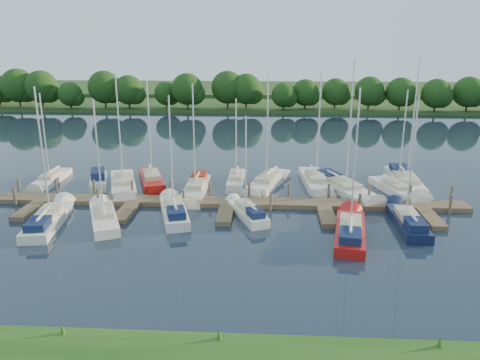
# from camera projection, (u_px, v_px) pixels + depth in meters

# --- Properties ---
(ground) EXTENTS (260.00, 260.00, 0.00)m
(ground) POSITION_uv_depth(u_px,v_px,m) (219.00, 243.00, 32.27)
(ground) COLOR #192033
(ground) RESTS_ON ground
(dock) EXTENTS (40.00, 6.00, 0.40)m
(dock) POSITION_uv_depth(u_px,v_px,m) (228.00, 205.00, 39.21)
(dock) COLOR brown
(dock) RESTS_ON ground
(mooring_pilings) EXTENTS (38.24, 2.84, 2.00)m
(mooring_pilings) POSITION_uv_depth(u_px,v_px,m) (229.00, 196.00, 40.17)
(mooring_pilings) COLOR #473D33
(mooring_pilings) RESTS_ON ground
(far_shore) EXTENTS (180.00, 30.00, 0.60)m
(far_shore) POSITION_uv_depth(u_px,v_px,m) (253.00, 103.00, 103.95)
(far_shore) COLOR #234018
(far_shore) RESTS_ON ground
(distant_hill) EXTENTS (220.00, 40.00, 1.40)m
(distant_hill) POSITION_uv_depth(u_px,v_px,m) (256.00, 90.00, 127.76)
(distant_hill) COLOR #395726
(distant_hill) RESTS_ON ground
(treeline) EXTENTS (146.89, 9.78, 8.31)m
(treeline) POSITION_uv_depth(u_px,v_px,m) (243.00, 91.00, 90.54)
(treeline) COLOR #38281C
(treeline) RESTS_ON ground
(sailboat_n_0) EXTENTS (1.84, 7.12, 9.10)m
(sailboat_n_0) POSITION_uv_depth(u_px,v_px,m) (51.00, 180.00, 46.01)
(sailboat_n_0) COLOR silver
(sailboat_n_0) RESTS_ON ground
(motorboat) EXTENTS (2.96, 5.52, 1.75)m
(motorboat) POSITION_uv_depth(u_px,v_px,m) (98.00, 181.00, 45.43)
(motorboat) COLOR silver
(motorboat) RESTS_ON ground
(sailboat_n_2) EXTENTS (4.50, 9.11, 11.54)m
(sailboat_n_2) POSITION_uv_depth(u_px,v_px,m) (123.00, 186.00, 44.06)
(sailboat_n_2) COLOR silver
(sailboat_n_2) RESTS_ON ground
(sailboat_n_3) EXTENTS (4.07, 8.13, 10.55)m
(sailboat_n_3) POSITION_uv_depth(u_px,v_px,m) (152.00, 182.00, 45.41)
(sailboat_n_3) COLOR #AF1310
(sailboat_n_3) RESTS_ON ground
(sailboat_n_4) EXTENTS (1.98, 8.00, 10.40)m
(sailboat_n_4) POSITION_uv_depth(u_px,v_px,m) (196.00, 190.00, 42.78)
(sailboat_n_4) COLOR silver
(sailboat_n_4) RESTS_ON ground
(sailboat_n_5) EXTENTS (1.67, 6.70, 8.66)m
(sailboat_n_5) POSITION_uv_depth(u_px,v_px,m) (236.00, 181.00, 45.70)
(sailboat_n_5) COLOR silver
(sailboat_n_5) RESTS_ON ground
(sailboat_n_6) EXTENTS (4.36, 8.63, 11.02)m
(sailboat_n_6) POSITION_uv_depth(u_px,v_px,m) (267.00, 184.00, 44.84)
(sailboat_n_6) COLOR silver
(sailboat_n_6) RESTS_ON ground
(sailboat_n_7) EXTENTS (2.73, 8.99, 11.37)m
(sailboat_n_7) POSITION_uv_depth(u_px,v_px,m) (315.00, 183.00, 45.03)
(sailboat_n_7) COLOR silver
(sailboat_n_7) RESTS_ON ground
(sailboat_n_8) EXTENTS (5.39, 9.68, 12.32)m
(sailboat_n_8) POSITION_uv_depth(u_px,v_px,m) (343.00, 188.00, 43.34)
(sailboat_n_8) COLOR silver
(sailboat_n_8) RESTS_ON ground
(sailboat_n_9) EXTENTS (3.56, 7.70, 9.76)m
(sailboat_n_9) POSITION_uv_depth(u_px,v_px,m) (396.00, 191.00, 42.77)
(sailboat_n_9) COLOR silver
(sailboat_n_9) RESTS_ON ground
(sailboat_n_10) EXTENTS (2.88, 10.19, 12.76)m
(sailboat_n_10) POSITION_uv_depth(u_px,v_px,m) (406.00, 183.00, 45.01)
(sailboat_n_10) COLOR silver
(sailboat_n_10) RESTS_ON ground
(sailboat_s_0) EXTENTS (3.01, 8.50, 10.74)m
(sailboat_s_0) POSITION_uv_depth(u_px,v_px,m) (49.00, 221.00, 35.46)
(sailboat_s_0) COLOR silver
(sailboat_s_0) RESTS_ON ground
(sailboat_s_1) EXTENTS (4.20, 7.46, 9.84)m
(sailboat_s_1) POSITION_uv_depth(u_px,v_px,m) (104.00, 219.00, 35.97)
(sailboat_s_1) COLOR silver
(sailboat_s_1) RESTS_ON ground
(sailboat_s_2) EXTENTS (3.58, 7.68, 9.96)m
(sailboat_s_2) POSITION_uv_depth(u_px,v_px,m) (174.00, 212.00, 37.10)
(sailboat_s_2) COLOR silver
(sailboat_s_2) RESTS_ON ground
(sailboat_s_3) EXTENTS (3.59, 6.29, 8.37)m
(sailboat_s_3) POSITION_uv_depth(u_px,v_px,m) (247.00, 213.00, 37.02)
(sailboat_s_3) COLOR silver
(sailboat_s_3) RESTS_ON ground
(sailboat_s_4) EXTENTS (3.22, 8.58, 10.87)m
(sailboat_s_4) POSITION_uv_depth(u_px,v_px,m) (350.00, 232.00, 33.33)
(sailboat_s_4) COLOR #AF1310
(sailboat_s_4) RESTS_ON ground
(sailboat_s_5) EXTENTS (1.98, 7.81, 10.06)m
(sailboat_s_5) POSITION_uv_depth(u_px,v_px,m) (407.00, 222.00, 35.21)
(sailboat_s_5) COLOR #101736
(sailboat_s_5) RESTS_ON ground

